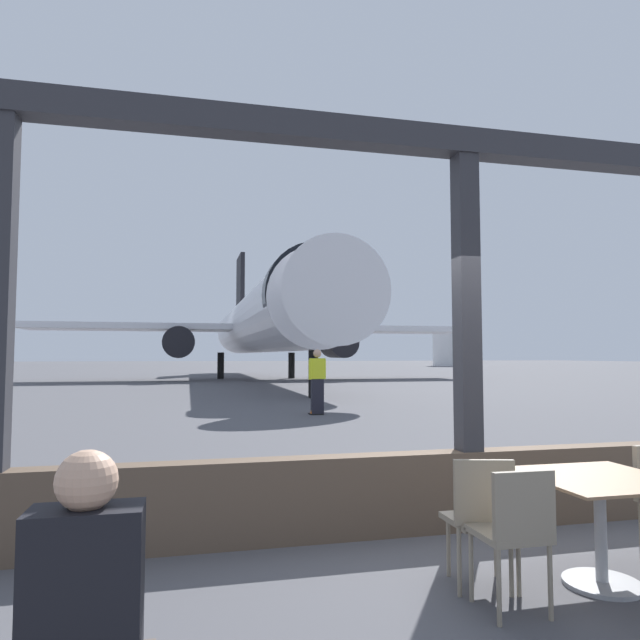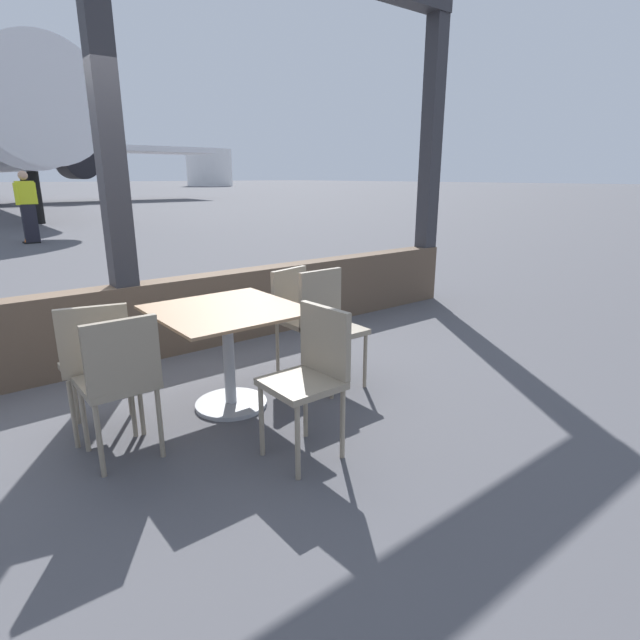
{
  "view_description": "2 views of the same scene",
  "coord_description": "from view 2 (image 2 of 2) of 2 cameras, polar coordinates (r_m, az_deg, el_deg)",
  "views": [
    {
      "loc": [
        -2.54,
        -4.79,
        1.58
      ],
      "look_at": [
        2.03,
        14.57,
        2.83
      ],
      "focal_mm": 31.52,
      "sensor_mm": 36.0,
      "label": 1
    },
    {
      "loc": [
        -1.32,
        -4.42,
        1.63
      ],
      "look_at": [
        0.87,
        -1.66,
        0.61
      ],
      "focal_mm": 28.16,
      "sensor_mm": 36.0,
      "label": 2
    }
  ],
  "objects": [
    {
      "name": "window_frame",
      "position": [
        4.63,
        -22.04,
        10.71
      ],
      "size": [
        8.16,
        0.24,
        3.72
      ],
      "color": "brown",
      "rests_on": "ground"
    },
    {
      "name": "cafe_chair_side_extra",
      "position": [
        3.07,
        -21.79,
        -5.87
      ],
      "size": [
        0.4,
        0.4,
        0.89
      ],
      "color": "gray",
      "rests_on": "ground"
    },
    {
      "name": "cafe_chair_aisle_right",
      "position": [
        4.23,
        -2.48,
        1.05
      ],
      "size": [
        0.46,
        0.46,
        0.88
      ],
      "color": "gray",
      "rests_on": "ground"
    },
    {
      "name": "cafe_chair_window_right",
      "position": [
        2.94,
        -0.92,
        -5.52
      ],
      "size": [
        0.41,
        0.41,
        0.9
      ],
      "color": "gray",
      "rests_on": "ground"
    },
    {
      "name": "traffic_cone",
      "position": [
        14.61,
        -30.12,
        8.89
      ],
      "size": [
        0.36,
        0.36,
        0.7
      ],
      "color": "orange",
      "rests_on": "ground"
    },
    {
      "name": "cafe_chair_aisle_left",
      "position": [
        3.94,
        0.93,
        0.22
      ],
      "size": [
        0.4,
        0.4,
        0.91
      ],
      "color": "gray",
      "rests_on": "ground"
    },
    {
      "name": "fuel_storage_tank",
      "position": [
        85.15,
        -12.47,
        16.54
      ],
      "size": [
        7.12,
        7.12,
        5.63
      ],
      "primitive_type": "cylinder",
      "color": "white",
      "rests_on": "ground"
    },
    {
      "name": "ground_crew_worker",
      "position": [
        14.52,
        -30.3,
        11.11
      ],
      "size": [
        0.52,
        0.3,
        1.74
      ],
      "color": "black",
      "rests_on": "ground"
    },
    {
      "name": "dining_table",
      "position": [
        3.61,
        -10.41,
        -2.56
      ],
      "size": [
        0.96,
        0.96,
        0.74
      ],
      "color": "#8C6B4C",
      "rests_on": "ground"
    },
    {
      "name": "cafe_chair_window_left",
      "position": [
        3.42,
        -23.98,
        -4.11
      ],
      "size": [
        0.47,
        0.47,
        0.89
      ],
      "color": "gray",
      "rests_on": "ground"
    }
  ]
}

